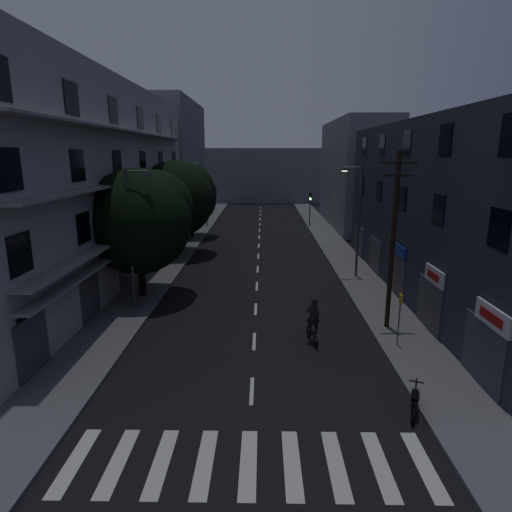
{
  "coord_description": "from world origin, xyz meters",
  "views": [
    {
      "loc": [
        0.41,
        -12.92,
        8.96
      ],
      "look_at": [
        0.0,
        12.0,
        3.0
      ],
      "focal_mm": 30.0,
      "sensor_mm": 36.0,
      "label": 1
    }
  ],
  "objects_px": {
    "bus_stop_sign": "(400,310)",
    "motorcycle": "(414,403)",
    "cyclist": "(313,328)",
    "utility_pole": "(393,238)"
  },
  "relations": [
    {
      "from": "motorcycle",
      "to": "cyclist",
      "type": "xyz_separation_m",
      "value": [
        -2.92,
        5.87,
        0.34
      ]
    },
    {
      "from": "motorcycle",
      "to": "cyclist",
      "type": "relative_size",
      "value": 0.72
    },
    {
      "from": "bus_stop_sign",
      "to": "motorcycle",
      "type": "xyz_separation_m",
      "value": [
        -1.03,
        -5.35,
        -1.44
      ]
    },
    {
      "from": "utility_pole",
      "to": "cyclist",
      "type": "relative_size",
      "value": 3.85
    },
    {
      "from": "motorcycle",
      "to": "cyclist",
      "type": "height_order",
      "value": "cyclist"
    },
    {
      "from": "bus_stop_sign",
      "to": "cyclist",
      "type": "distance_m",
      "value": 4.13
    },
    {
      "from": "utility_pole",
      "to": "bus_stop_sign",
      "type": "relative_size",
      "value": 3.56
    },
    {
      "from": "bus_stop_sign",
      "to": "cyclist",
      "type": "height_order",
      "value": "bus_stop_sign"
    },
    {
      "from": "bus_stop_sign",
      "to": "motorcycle",
      "type": "height_order",
      "value": "bus_stop_sign"
    },
    {
      "from": "bus_stop_sign",
      "to": "cyclist",
      "type": "xyz_separation_m",
      "value": [
        -3.95,
        0.53,
        -1.1
      ]
    }
  ]
}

